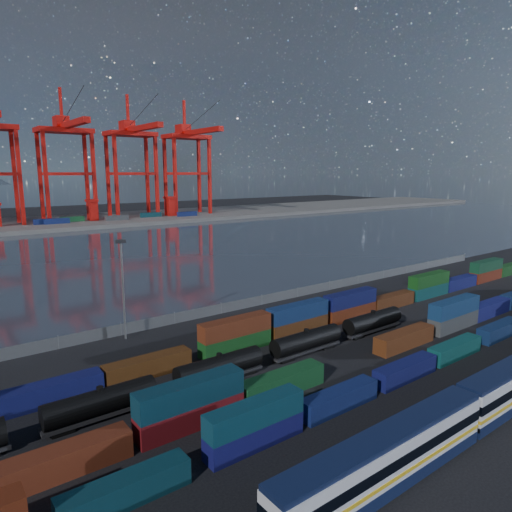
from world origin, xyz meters
TOP-DOWN VIEW (x-y plane):
  - ground at (0.00, 0.00)m, footprint 700.00×700.00m
  - harbor_water at (0.00, 105.00)m, footprint 700.00×700.00m
  - far_quay at (0.00, 210.00)m, footprint 700.00×70.00m
  - container_row_south at (-11.54, -10.83)m, footprint 139.06×2.24m
  - container_row_mid at (-3.87, -3.89)m, footprint 141.85×2.50m
  - container_row_north at (5.46, 10.78)m, footprint 141.64×2.45m
  - tanker_string at (-33.82, 3.40)m, footprint 90.24×2.74m
  - waterfront_fence at (-0.00, 28.00)m, footprint 160.12×0.12m
  - yard_light_mast at (-30.00, 26.00)m, footprint 1.60×0.40m
  - gantry_cranes at (-7.50, 203.17)m, footprint 201.57×51.01m
  - quay_containers at (-11.00, 195.46)m, footprint 172.58×10.99m
  - straddle_carriers at (-2.50, 200.00)m, footprint 140.00×7.00m

SIDE VIEW (x-z plane):
  - ground at x=0.00m, z-range 0.00..0.00m
  - harbor_water at x=0.00m, z-range 0.01..0.01m
  - far_quay at x=0.00m, z-range 0.00..2.00m
  - waterfront_fence at x=0.00m, z-range -0.10..2.10m
  - container_row_south at x=-11.54m, z-range -0.56..4.22m
  - container_row_mid at x=-3.87m, z-range -0.72..4.61m
  - tanker_string at x=-33.82m, z-range 0.01..3.92m
  - container_row_north at x=5.46m, z-range -0.38..4.83m
  - quay_containers at x=-11.00m, z-range 2.00..4.60m
  - straddle_carriers at x=-2.50m, z-range 2.27..13.37m
  - yard_light_mast at x=-30.00m, z-range 1.00..17.60m
  - gantry_cranes at x=-7.50m, z-range 7.81..76.89m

